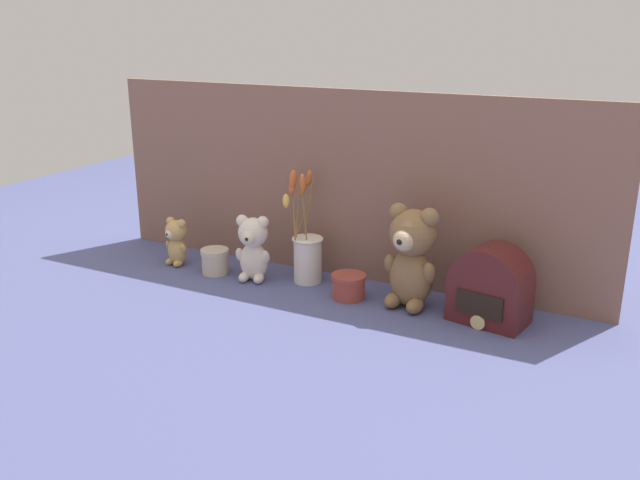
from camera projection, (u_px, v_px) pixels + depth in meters
ground_plane at (317, 291)px, 2.02m from camera, size 4.00×4.00×0.00m
backdrop_wall at (342, 185)px, 2.07m from camera, size 1.64×0.02×0.58m
teddy_bear_large at (411, 255)px, 1.87m from camera, size 0.16×0.15×0.29m
teddy_bear_medium at (253, 247)px, 2.08m from camera, size 0.12×0.10×0.21m
teddy_bear_small at (177, 241)px, 2.22m from camera, size 0.09×0.08×0.16m
flower_vase at (307, 251)px, 2.07m from camera, size 0.12×0.13×0.35m
vintage_radio at (490, 289)px, 1.79m from camera, size 0.22×0.16×0.21m
decorative_tin_tall at (215, 261)px, 2.15m from camera, size 0.09×0.09×0.08m
decorative_tin_short at (349, 285)px, 1.97m from camera, size 0.10×0.10×0.07m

